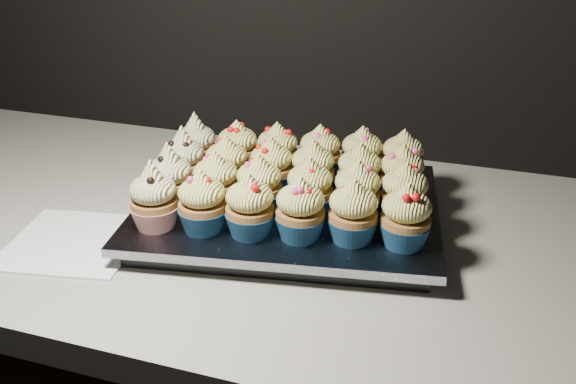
{
  "coord_description": "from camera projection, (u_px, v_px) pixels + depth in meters",
  "views": [
    {
      "loc": [
        0.36,
        0.94,
        1.34
      ],
      "look_at": [
        0.11,
        1.7,
        0.95
      ],
      "focal_mm": 40.0,
      "sensor_mm": 36.0,
      "label": 1
    }
  ],
  "objects": [
    {
      "name": "worktop",
      "position": [
        218.0,
        225.0,
        0.95
      ],
      "size": [
        2.44,
        0.64,
        0.04
      ],
      "primitive_type": "cube",
      "color": "beige",
      "rests_on": "cabinet"
    },
    {
      "name": "napkin",
      "position": [
        74.0,
        242.0,
        0.86
      ],
      "size": [
        0.19,
        0.19,
        0.0
      ],
      "primitive_type": "cube",
      "rotation": [
        0.0,
        0.0,
        0.19
      ],
      "color": "white",
      "rests_on": "worktop"
    },
    {
      "name": "baking_tray",
      "position": [
        288.0,
        217.0,
        0.91
      ],
      "size": [
        0.43,
        0.35,
        0.02
      ],
      "primitive_type": "cube",
      "rotation": [
        0.0,
        0.0,
        0.17
      ],
      "color": "black",
      "rests_on": "worktop"
    },
    {
      "name": "foil_lining",
      "position": [
        288.0,
        206.0,
        0.9
      ],
      "size": [
        0.46,
        0.39,
        0.01
      ],
      "primitive_type": "cube",
      "rotation": [
        0.0,
        0.0,
        0.17
      ],
      "color": "silver",
      "rests_on": "baking_tray"
    },
    {
      "name": "cupcake_0",
      "position": [
        154.0,
        199.0,
        0.82
      ],
      "size": [
        0.06,
        0.06,
        0.1
      ],
      "color": "red",
      "rests_on": "foil_lining"
    },
    {
      "name": "cupcake_1",
      "position": [
        202.0,
        203.0,
        0.81
      ],
      "size": [
        0.06,
        0.06,
        0.08
      ],
      "color": "navy",
      "rests_on": "foil_lining"
    },
    {
      "name": "cupcake_2",
      "position": [
        250.0,
        208.0,
        0.8
      ],
      "size": [
        0.06,
        0.06,
        0.08
      ],
      "color": "navy",
      "rests_on": "foil_lining"
    },
    {
      "name": "cupcake_3",
      "position": [
        300.0,
        211.0,
        0.79
      ],
      "size": [
        0.06,
        0.06,
        0.08
      ],
      "color": "navy",
      "rests_on": "foil_lining"
    },
    {
      "name": "cupcake_4",
      "position": [
        353.0,
        213.0,
        0.79
      ],
      "size": [
        0.06,
        0.06,
        0.08
      ],
      "color": "navy",
      "rests_on": "foil_lining"
    },
    {
      "name": "cupcake_5",
      "position": [
        406.0,
        218.0,
        0.78
      ],
      "size": [
        0.06,
        0.06,
        0.08
      ],
      "color": "navy",
      "rests_on": "foil_lining"
    },
    {
      "name": "cupcake_6",
      "position": [
        170.0,
        179.0,
        0.87
      ],
      "size": [
        0.06,
        0.06,
        0.1
      ],
      "color": "red",
      "rests_on": "foil_lining"
    },
    {
      "name": "cupcake_7",
      "position": [
        216.0,
        183.0,
        0.87
      ],
      "size": [
        0.06,
        0.06,
        0.08
      ],
      "color": "navy",
      "rests_on": "foil_lining"
    },
    {
      "name": "cupcake_8",
      "position": [
        259.0,
        186.0,
        0.86
      ],
      "size": [
        0.06,
        0.06,
        0.08
      ],
      "color": "navy",
      "rests_on": "foil_lining"
    },
    {
      "name": "cupcake_9",
      "position": [
        310.0,
        189.0,
        0.85
      ],
      "size": [
        0.06,
        0.06,
        0.08
      ],
      "color": "navy",
      "rests_on": "foil_lining"
    },
    {
      "name": "cupcake_10",
      "position": [
        357.0,
        192.0,
        0.84
      ],
      "size": [
        0.06,
        0.06,
        0.08
      ],
      "color": "navy",
      "rests_on": "foil_lining"
    },
    {
      "name": "cupcake_11",
      "position": [
        404.0,
        194.0,
        0.84
      ],
      "size": [
        0.06,
        0.06,
        0.08
      ],
      "color": "navy",
      "rests_on": "foil_lining"
    },
    {
      "name": "cupcake_12",
      "position": [
        184.0,
        161.0,
        0.93
      ],
      "size": [
        0.06,
        0.06,
        0.1
      ],
      "color": "red",
      "rests_on": "foil_lining"
    },
    {
      "name": "cupcake_13",
      "position": [
        227.0,
        165.0,
        0.92
      ],
      "size": [
        0.06,
        0.06,
        0.08
      ],
      "color": "navy",
      "rests_on": "foil_lining"
    },
    {
      "name": "cupcake_14",
      "position": [
        271.0,
        167.0,
        0.92
      ],
      "size": [
        0.06,
        0.06,
        0.08
      ],
      "color": "navy",
      "rests_on": "foil_lining"
    },
    {
      "name": "cupcake_15",
      "position": [
        313.0,
        170.0,
        0.91
      ],
      "size": [
        0.06,
        0.06,
        0.08
      ],
      "color": "navy",
      "rests_on": "foil_lining"
    },
    {
      "name": "cupcake_16",
      "position": [
        359.0,
        174.0,
        0.89
      ],
      "size": [
        0.06,
        0.06,
        0.08
      ],
      "color": "navy",
      "rests_on": "foil_lining"
    },
    {
      "name": "cupcake_17",
      "position": [
        402.0,
        175.0,
        0.89
      ],
      "size": [
        0.06,
        0.06,
        0.08
      ],
      "color": "navy",
      "rests_on": "foil_lining"
    },
    {
      "name": "cupcake_18",
      "position": [
        196.0,
        146.0,
        0.99
      ],
      "size": [
        0.06,
        0.06,
        0.1
      ],
      "color": "red",
      "rests_on": "foil_lining"
    },
    {
      "name": "cupcake_19",
      "position": [
        238.0,
        149.0,
        0.98
      ],
      "size": [
        0.06,
        0.06,
        0.08
      ],
      "color": "navy",
      "rests_on": "foil_lining"
    },
    {
      "name": "cupcake_20",
      "position": [
        277.0,
        151.0,
        0.97
      ],
      "size": [
        0.06,
        0.06,
        0.08
      ],
      "color": "navy",
      "rests_on": "foil_lining"
    },
    {
      "name": "cupcake_21",
      "position": [
        320.0,
        153.0,
        0.96
      ],
      "size": [
        0.06,
        0.06,
        0.08
      ],
      "color": "navy",
      "rests_on": "foil_lining"
    },
    {
      "name": "cupcake_22",
      "position": [
        362.0,
        155.0,
        0.96
      ],
      "size": [
        0.06,
        0.06,
        0.08
      ],
      "color": "navy",
      "rests_on": "foil_lining"
    },
    {
      "name": "cupcake_23",
      "position": [
        402.0,
        159.0,
        0.94
      ],
      "size": [
        0.06,
        0.06,
        0.08
      ],
      "color": "navy",
      "rests_on": "foil_lining"
    }
  ]
}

